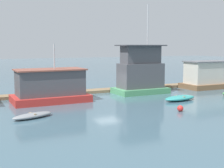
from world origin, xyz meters
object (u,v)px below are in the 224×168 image
buoy_red (180,108)px  houseboat_brown (207,75)px  dinghy_teal (180,98)px  houseboat_red (50,87)px  houseboat_green (141,73)px  dinghy_grey (33,116)px

buoy_red → houseboat_brown: bearing=39.4°
houseboat_brown → dinghy_teal: (-8.60, -5.63, -1.31)m
houseboat_red → houseboat_green: 10.27m
houseboat_green → dinghy_grey: (-13.10, -6.78, -2.06)m
dinghy_grey → houseboat_brown: bearing=16.7°
houseboat_brown → buoy_red: 15.19m
houseboat_green → dinghy_grey: 14.89m
houseboat_red → houseboat_green: houseboat_green is taller
houseboat_red → dinghy_teal: bearing=-23.1°
dinghy_teal → houseboat_brown: bearing=33.2°
dinghy_teal → houseboat_red: bearing=156.9°
dinghy_grey → dinghy_teal: 14.10m
houseboat_green → dinghy_teal: size_ratio=2.54×
houseboat_red → dinghy_grey: (-2.90, -5.93, -1.22)m
buoy_red → houseboat_green: bearing=77.3°
houseboat_green → buoy_red: houseboat_green is taller
houseboat_red → houseboat_brown: 19.77m
houseboat_green → dinghy_grey: houseboat_green is taller
houseboat_red → buoy_red: bearing=-47.3°
houseboat_red → dinghy_teal: 12.18m
dinghy_teal → dinghy_grey: bearing=-175.2°
houseboat_brown → buoy_red: houseboat_brown is taller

